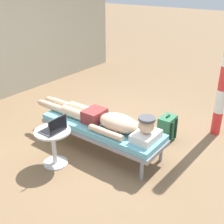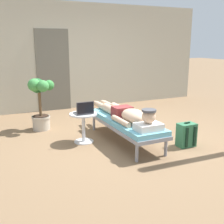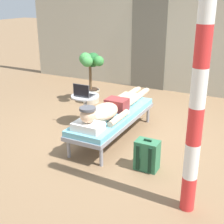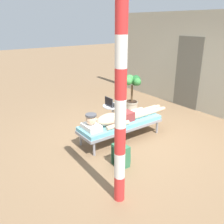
% 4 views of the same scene
% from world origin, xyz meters
% --- Properties ---
extents(ground_plane, '(40.00, 40.00, 0.00)m').
position_xyz_m(ground_plane, '(0.00, 0.00, 0.00)').
color(ground_plane, '#846647').
extents(house_wall_back, '(7.60, 0.20, 2.70)m').
position_xyz_m(house_wall_back, '(-0.08, 2.79, 1.35)').
color(house_wall_back, '#B2AD99').
rests_on(house_wall_back, ground).
extents(house_door_panel, '(0.84, 0.03, 2.04)m').
position_xyz_m(house_door_panel, '(-0.63, 2.68, 1.02)').
color(house_door_panel, '#625F54').
rests_on(house_door_panel, ground).
extents(lounge_chair, '(0.62, 1.91, 0.42)m').
position_xyz_m(lounge_chair, '(-0.08, -0.19, 0.35)').
color(lounge_chair, gray).
rests_on(lounge_chair, ground).
extents(person_reclining, '(0.53, 2.17, 0.33)m').
position_xyz_m(person_reclining, '(-0.08, -0.26, 0.52)').
color(person_reclining, white).
rests_on(person_reclining, lounge_chair).
extents(side_table, '(0.48, 0.48, 0.52)m').
position_xyz_m(side_table, '(-0.76, 0.09, 0.36)').
color(side_table, silver).
rests_on(side_table, ground).
extents(laptop, '(0.31, 0.24, 0.23)m').
position_xyz_m(laptop, '(-0.76, 0.04, 0.58)').
color(laptop, '#4C4C51').
rests_on(laptop, side_table).
extents(backpack, '(0.30, 0.26, 0.42)m').
position_xyz_m(backpack, '(0.74, -0.84, 0.20)').
color(backpack, '#33724C').
rests_on(backpack, ground).
extents(potted_plant, '(0.52, 0.57, 1.04)m').
position_xyz_m(potted_plant, '(-1.29, 1.16, 0.61)').
color(potted_plant, '#BFB29E').
rests_on(potted_plant, ground).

